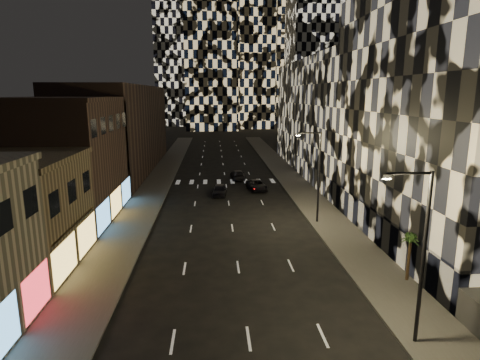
{
  "coord_description": "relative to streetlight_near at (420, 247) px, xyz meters",
  "views": [
    {
      "loc": [
        -1.72,
        -7.95,
        12.72
      ],
      "look_at": [
        0.35,
        23.15,
        6.0
      ],
      "focal_mm": 30.0,
      "sensor_mm": 36.0,
      "label": 1
    }
  ],
  "objects": [
    {
      "name": "palm_tree",
      "position": [
        3.15,
        6.85,
        -2.44
      ],
      "size": [
        1.69,
        1.71,
        3.35
      ],
      "color": "#47331E",
      "rests_on": "sidewalk_right"
    },
    {
      "name": "curb_right",
      "position": [
        -0.45,
        40.0,
        -5.28
      ],
      "size": [
        0.2,
        120.0,
        0.15
      ],
      "primitive_type": "cube",
      "color": "#4C4C47",
      "rests_on": "ground"
    },
    {
      "name": "streetlight_near",
      "position": [
        0.0,
        0.0,
        0.0
      ],
      "size": [
        2.55,
        0.25,
        9.0
      ],
      "color": "black",
      "rests_on": "sidewalk_right"
    },
    {
      "name": "retail_brown",
      "position": [
        -25.35,
        23.5,
        0.65
      ],
      "size": [
        10.0,
        15.0,
        12.0
      ],
      "primitive_type": "cube",
      "color": "#453027",
      "rests_on": "ground"
    },
    {
      "name": "midrise_filler_right",
      "position": [
        11.65,
        47.0,
        3.65
      ],
      "size": [
        16.0,
        40.0,
        18.0
      ],
      "primitive_type": "cube",
      "color": "#232326",
      "rests_on": "ground"
    },
    {
      "name": "sidewalk_right",
      "position": [
        1.65,
        40.0,
        -5.28
      ],
      "size": [
        4.0,
        120.0,
        0.15
      ],
      "primitive_type": "cube",
      "color": "#47443F",
      "rests_on": "ground"
    },
    {
      "name": "retail_filler_left",
      "position": [
        -25.35,
        50.0,
        1.65
      ],
      "size": [
        10.0,
        40.0,
        14.0
      ],
      "primitive_type": "cube",
      "color": "#453027",
      "rests_on": "ground"
    },
    {
      "name": "car_dark_oncoming",
      "position": [
        -6.46,
        41.4,
        -4.65
      ],
      "size": [
        2.15,
        4.91,
        1.41
      ],
      "primitive_type": "imported",
      "rotation": [
        0.0,
        0.0,
        3.18
      ],
      "color": "black",
      "rests_on": "ground"
    },
    {
      "name": "curb_left",
      "position": [
        -16.25,
        40.0,
        -5.28
      ],
      "size": [
        0.2,
        120.0,
        0.15
      ],
      "primitive_type": "cube",
      "color": "#4C4C47",
      "rests_on": "ground"
    },
    {
      "name": "streetlight_far",
      "position": [
        0.0,
        20.0,
        0.0
      ],
      "size": [
        2.55,
        0.25,
        9.0
      ],
      "color": "black",
      "rests_on": "sidewalk_right"
    },
    {
      "name": "car_dark_rightlane",
      "position": [
        -4.35,
        34.34,
        -4.69
      ],
      "size": [
        2.8,
        5.01,
        1.33
      ],
      "primitive_type": "imported",
      "rotation": [
        0.0,
        0.0,
        0.13
      ],
      "color": "black",
      "rests_on": "ground"
    },
    {
      "name": "midrise_right",
      "position": [
        11.65,
        14.5,
        5.65
      ],
      "size": [
        16.0,
        25.0,
        22.0
      ],
      "primitive_type": "cube",
      "color": "#232326",
      "rests_on": "ground"
    },
    {
      "name": "car_dark_midlane",
      "position": [
        -9.38,
        31.67,
        -4.64
      ],
      "size": [
        2.02,
        4.31,
        1.42
      ],
      "primitive_type": "imported",
      "rotation": [
        0.0,
        0.0,
        -0.08
      ],
      "color": "black",
      "rests_on": "ground"
    },
    {
      "name": "retail_tan",
      "position": [
        -25.35,
        11.0,
        -1.35
      ],
      "size": [
        10.0,
        10.0,
        8.0
      ],
      "primitive_type": "cube",
      "color": "#796548",
      "rests_on": "ground"
    },
    {
      "name": "sidewalk_left",
      "position": [
        -18.35,
        40.0,
        -5.28
      ],
      "size": [
        4.0,
        120.0,
        0.15
      ],
      "primitive_type": "cube",
      "color": "#47443F",
      "rests_on": "ground"
    },
    {
      "name": "midrise_base",
      "position": [
        3.95,
        14.5,
        -3.85
      ],
      "size": [
        0.6,
        25.0,
        3.0
      ],
      "primitive_type": "cube",
      "color": "#383838",
      "rests_on": "ground"
    }
  ]
}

